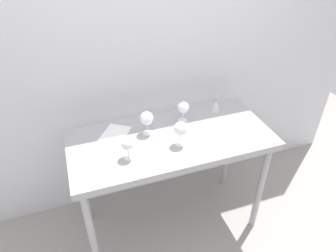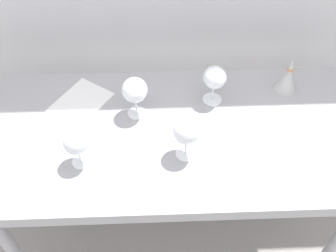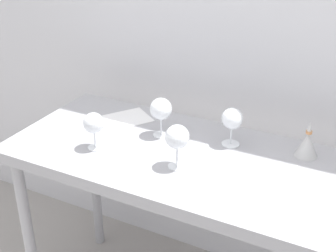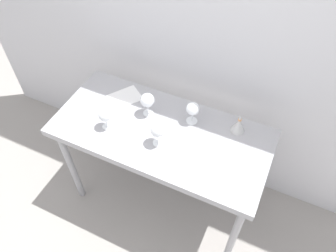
# 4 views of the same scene
# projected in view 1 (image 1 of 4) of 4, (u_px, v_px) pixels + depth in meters

# --- Properties ---
(ground_plane) EXTENTS (6.00, 6.00, 0.00)m
(ground_plane) POSITION_uv_depth(u_px,v_px,m) (170.00, 220.00, 2.63)
(ground_plane) COLOR gray
(back_wall) EXTENTS (3.80, 0.04, 2.60)m
(back_wall) POSITION_uv_depth(u_px,v_px,m) (149.00, 56.00, 2.27)
(back_wall) COLOR silver
(back_wall) RESTS_ON ground_plane
(steel_counter) EXTENTS (1.40, 0.65, 0.90)m
(steel_counter) POSITION_uv_depth(u_px,v_px,m) (171.00, 149.00, 2.17)
(steel_counter) COLOR #9C9CA1
(steel_counter) RESTS_ON ground_plane
(wine_glass_near_left) EXTENTS (0.08, 0.08, 0.15)m
(wine_glass_near_left) POSITION_uv_depth(u_px,v_px,m) (127.00, 144.00, 1.87)
(wine_glass_near_left) COLOR white
(wine_glass_near_left) RESTS_ON steel_counter
(wine_glass_near_center) EXTENTS (0.09, 0.09, 0.17)m
(wine_glass_near_center) POSITION_uv_depth(u_px,v_px,m) (181.00, 129.00, 1.97)
(wine_glass_near_center) COLOR white
(wine_glass_near_center) RESTS_ON steel_counter
(wine_glass_far_left) EXTENTS (0.09, 0.09, 0.17)m
(wine_glass_far_left) POSITION_uv_depth(u_px,v_px,m) (147.00, 119.00, 2.08)
(wine_glass_far_left) COLOR white
(wine_glass_far_left) RESTS_ON steel_counter
(wine_glass_far_right) EXTENTS (0.09, 0.09, 0.16)m
(wine_glass_far_right) POSITION_uv_depth(u_px,v_px,m) (183.00, 108.00, 2.21)
(wine_glass_far_right) COLOR white
(wine_glass_far_right) RESTS_ON steel_counter
(tasting_sheet_upper) EXTENTS (0.25, 0.31, 0.00)m
(tasting_sheet_upper) POSITION_uv_depth(u_px,v_px,m) (230.00, 128.00, 2.20)
(tasting_sheet_upper) COLOR white
(tasting_sheet_upper) RESTS_ON steel_counter
(tasting_sheet_lower) EXTENTS (0.26, 0.27, 0.00)m
(tasting_sheet_lower) POSITION_uv_depth(u_px,v_px,m) (115.00, 134.00, 2.14)
(tasting_sheet_lower) COLOR white
(tasting_sheet_lower) RESTS_ON steel_counter
(decanter_funnel) EXTENTS (0.09, 0.09, 0.14)m
(decanter_funnel) POSITION_uv_depth(u_px,v_px,m) (216.00, 105.00, 2.36)
(decanter_funnel) COLOR #B9B9B9
(decanter_funnel) RESTS_ON steel_counter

